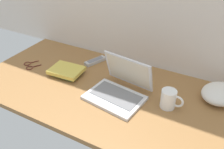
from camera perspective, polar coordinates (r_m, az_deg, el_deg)
desk at (r=1.40m, az=-1.57°, el=-4.17°), size 1.60×0.76×0.03m
laptop at (r=1.32m, az=1.79°, el=-3.37°), size 0.34×0.32×0.21m
coffee_mug at (r=1.27m, az=13.61°, el=-5.76°), size 0.12×0.08×0.10m
remote_control_near at (r=1.65m, az=-4.06°, el=3.30°), size 0.10×0.17×0.02m
eyeglasses at (r=1.71m, az=-19.47°, el=2.05°), size 0.13×0.14×0.01m
book_stack at (r=1.54m, az=-10.94°, el=0.80°), size 0.21×0.17×0.04m
cushion at (r=1.42m, az=24.67°, el=-4.23°), size 0.26×0.28×0.09m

